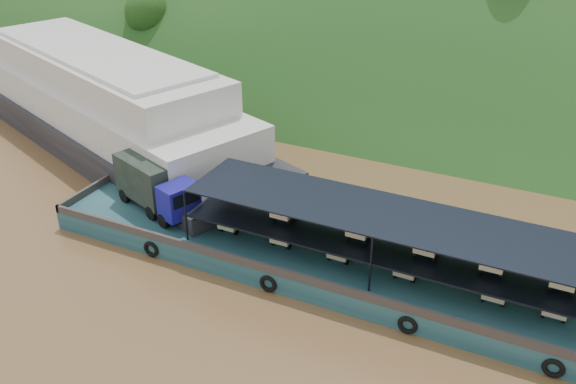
% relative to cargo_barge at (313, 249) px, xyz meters
% --- Properties ---
extents(ground, '(160.00, 160.00, 0.00)m').
position_rel_cargo_barge_xyz_m(ground, '(-0.76, -0.71, -1.11)').
color(ground, brown).
rests_on(ground, ground).
extents(hillside, '(140.00, 39.60, 39.60)m').
position_rel_cargo_barge_xyz_m(hillside, '(-0.76, 35.29, -1.11)').
color(hillside, '#163914').
rests_on(hillside, ground).
extents(cargo_barge, '(35.00, 7.18, 4.54)m').
position_rel_cargo_barge_xyz_m(cargo_barge, '(0.00, 0.00, 0.00)').
color(cargo_barge, '#143947').
rests_on(cargo_barge, ground).
extents(passenger_ferry, '(39.84, 23.15, 7.89)m').
position_rel_cargo_barge_xyz_m(passenger_ferry, '(-23.38, 9.42, 2.30)').
color(passenger_ferry, black).
rests_on(passenger_ferry, ground).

